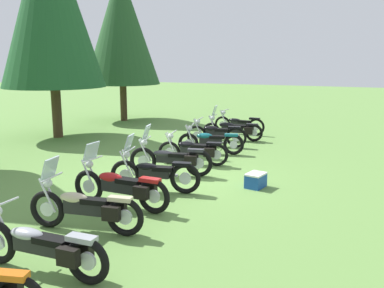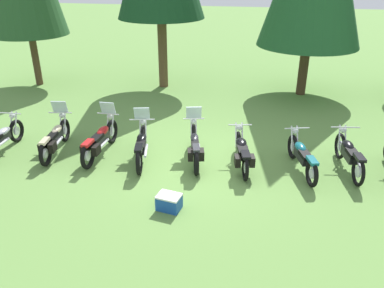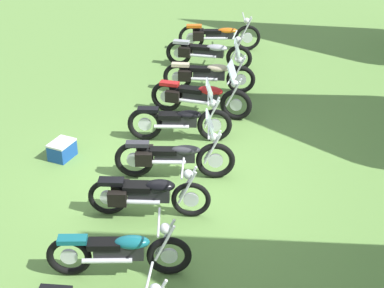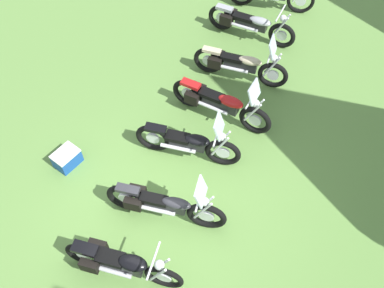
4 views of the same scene
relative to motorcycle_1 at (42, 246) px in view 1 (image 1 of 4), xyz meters
The scene contains 14 objects.
ground_plane 5.69m from the motorcycle_1, ahead, with size 80.00×80.00×0.00m, color #608C42.
motorcycle_1 is the anchor object (origin of this frame).
motorcycle_2 1.60m from the motorcycle_1, 13.98° to the left, with size 0.77×2.30×1.37m.
motorcycle_3 2.94m from the motorcycle_1, ahead, with size 0.68×2.40×1.38m.
motorcycle_4 4.19m from the motorcycle_1, ahead, with size 0.79×2.21×1.38m.
motorcycle_5 5.68m from the motorcycle_1, ahead, with size 0.82×2.29×1.39m.
motorcycle_6 6.98m from the motorcycle_1, ahead, with size 0.83×2.13×1.00m.
motorcycle_7 8.56m from the motorcycle_1, ahead, with size 0.84×2.17×1.00m.
motorcycle_8 9.80m from the motorcycle_1, ahead, with size 0.77×2.20×1.02m.
motorcycle_9 11.12m from the motorcycle_1, ahead, with size 0.83×2.33×1.35m.
motorcycle_10 12.58m from the motorcycle_1, ahead, with size 0.74×2.22×1.01m.
pine_tree_2 12.61m from the motorcycle_1, 39.58° to the left, with size 4.01×4.01×8.64m.
pine_tree_3 16.46m from the motorcycle_1, 28.07° to the left, with size 3.76×3.76×7.52m.
picnic_cooler 5.77m from the motorcycle_1, 17.87° to the right, with size 0.59×0.49×0.36m.
Camera 1 is at (-10.15, -4.89, 3.18)m, focal length 39.84 mm.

